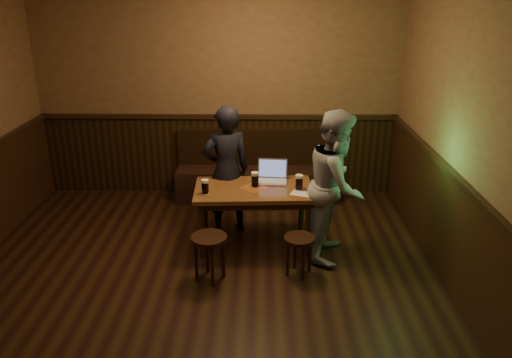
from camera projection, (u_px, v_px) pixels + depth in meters
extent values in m
cube|color=black|center=(195.00, 315.00, 4.60)|extent=(5.00, 6.00, 0.02)
cube|color=olive|center=(218.00, 97.00, 6.90)|extent=(5.00, 0.02, 2.80)
cube|color=olive|center=(495.00, 173.00, 4.06)|extent=(0.02, 6.00, 2.80)
cube|color=black|center=(220.00, 156.00, 7.18)|extent=(4.98, 0.04, 1.10)
cube|color=black|center=(474.00, 264.00, 4.36)|extent=(0.04, 5.98, 1.10)
cube|color=black|center=(218.00, 117.00, 6.94)|extent=(4.98, 0.06, 0.06)
cube|color=black|center=(482.00, 204.00, 4.16)|extent=(0.06, 5.98, 0.06)
cube|color=black|center=(256.00, 184.00, 7.03)|extent=(2.20, 0.50, 0.45)
cube|color=black|center=(256.00, 147.00, 7.05)|extent=(2.20, 0.10, 0.50)
cube|color=#5B301A|center=(254.00, 190.00, 5.61)|extent=(1.36, 0.82, 0.05)
cube|color=#331D0E|center=(254.00, 196.00, 5.64)|extent=(1.24, 0.70, 0.08)
cube|color=maroon|center=(254.00, 188.00, 5.60)|extent=(0.35, 0.35, 0.00)
cylinder|color=#331D0E|center=(201.00, 231.00, 5.44)|extent=(0.07, 0.07, 0.66)
cylinder|color=#331D0E|center=(205.00, 208.00, 6.00)|extent=(0.07, 0.07, 0.66)
cylinder|color=#331D0E|center=(308.00, 229.00, 5.47)|extent=(0.07, 0.07, 0.66)
cylinder|color=#331D0E|center=(302.00, 207.00, 6.04)|extent=(0.07, 0.07, 0.66)
cylinder|color=black|center=(209.00, 238.00, 4.98)|extent=(0.45, 0.45, 0.04)
cylinder|color=black|center=(223.00, 257.00, 5.10)|extent=(0.04, 0.04, 0.47)
cylinder|color=black|center=(207.00, 252.00, 5.19)|extent=(0.04, 0.04, 0.47)
cylinder|color=black|center=(196.00, 261.00, 5.03)|extent=(0.04, 0.04, 0.47)
cylinder|color=black|center=(212.00, 266.00, 4.94)|extent=(0.04, 0.04, 0.47)
cylinder|color=black|center=(299.00, 239.00, 5.09)|extent=(0.40, 0.40, 0.04)
cylinder|color=black|center=(310.00, 255.00, 5.20)|extent=(0.03, 0.03, 0.41)
cylinder|color=black|center=(295.00, 251.00, 5.28)|extent=(0.03, 0.03, 0.41)
cylinder|color=black|center=(288.00, 258.00, 5.14)|extent=(0.03, 0.03, 0.41)
cylinder|color=black|center=(303.00, 262.00, 5.06)|extent=(0.03, 0.03, 0.41)
cylinder|color=maroon|center=(205.00, 193.00, 5.44)|extent=(0.11, 0.11, 0.00)
cylinder|color=silver|center=(205.00, 193.00, 5.44)|extent=(0.09, 0.09, 0.00)
cylinder|color=black|center=(205.00, 188.00, 5.42)|extent=(0.08, 0.08, 0.13)
cylinder|color=beige|center=(205.00, 181.00, 5.39)|extent=(0.08, 0.08, 0.03)
cylinder|color=maroon|center=(255.00, 187.00, 5.63)|extent=(0.11, 0.11, 0.00)
cylinder|color=silver|center=(255.00, 186.00, 5.63)|extent=(0.10, 0.10, 0.00)
cylinder|color=black|center=(255.00, 181.00, 5.60)|extent=(0.08, 0.08, 0.14)
cylinder|color=beige|center=(255.00, 174.00, 5.57)|extent=(0.09, 0.09, 0.03)
cylinder|color=maroon|center=(299.00, 189.00, 5.56)|extent=(0.11, 0.11, 0.00)
cylinder|color=silver|center=(299.00, 189.00, 5.56)|extent=(0.09, 0.09, 0.00)
cylinder|color=black|center=(299.00, 183.00, 5.53)|extent=(0.08, 0.08, 0.13)
cylinder|color=beige|center=(299.00, 176.00, 5.50)|extent=(0.09, 0.09, 0.03)
cube|color=silver|center=(272.00, 182.00, 5.76)|extent=(0.36, 0.27, 0.02)
cube|color=#B2B2B7|center=(272.00, 181.00, 5.75)|extent=(0.33, 0.21, 0.00)
cube|color=silver|center=(273.00, 168.00, 5.82)|extent=(0.35, 0.10, 0.22)
cube|color=#54669C|center=(273.00, 168.00, 5.81)|extent=(0.32, 0.08, 0.19)
cube|color=silver|center=(301.00, 194.00, 5.44)|extent=(0.26, 0.21, 0.00)
imported|color=black|center=(226.00, 171.00, 5.90)|extent=(0.67, 0.55, 1.57)
imported|color=gray|center=(336.00, 185.00, 5.36)|extent=(0.82, 0.94, 1.65)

